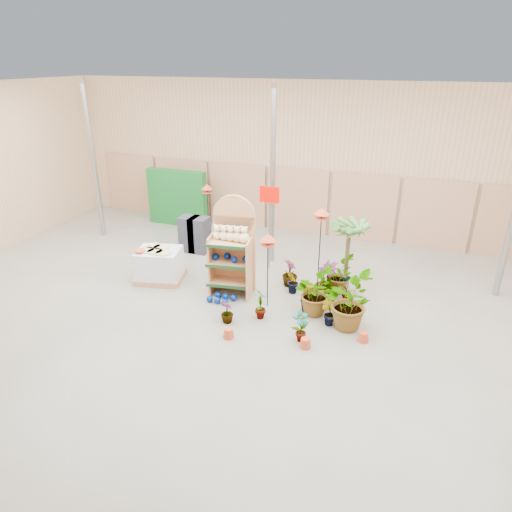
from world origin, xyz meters
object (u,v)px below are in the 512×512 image
(bird_table_front, at_px, (268,240))
(potted_plant_2, at_px, (314,292))
(display_shelf, at_px, (233,250))
(pallet_stack, at_px, (159,265))

(bird_table_front, xyz_separation_m, potted_plant_2, (1.02, 0.07, -1.07))
(bird_table_front, height_order, potted_plant_2, bird_table_front)
(display_shelf, relative_size, pallet_stack, 1.77)
(pallet_stack, height_order, potted_plant_2, potted_plant_2)
(bird_table_front, bearing_deg, display_shelf, 158.95)
(display_shelf, height_order, pallet_stack, display_shelf)
(potted_plant_2, bearing_deg, display_shelf, 171.21)
(display_shelf, relative_size, potted_plant_2, 2.29)
(pallet_stack, bearing_deg, potted_plant_2, -17.00)
(display_shelf, height_order, bird_table_front, display_shelf)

